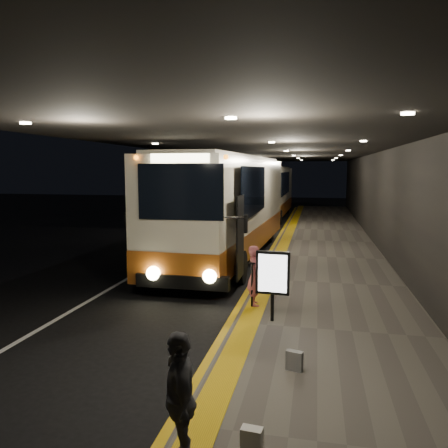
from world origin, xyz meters
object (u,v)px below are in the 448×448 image
(passenger_waiting_grey, at_px, (180,399))
(coach_main, at_px, (228,211))
(passenger_boarding, at_px, (255,276))
(bag_polka, at_px, (294,361))
(stanchion_post, at_px, (252,285))
(info_sign, at_px, (273,274))
(coach_second, at_px, (269,194))
(bag_plain, at_px, (252,441))

(passenger_waiting_grey, bearing_deg, coach_main, 165.16)
(passenger_boarding, height_order, bag_polka, passenger_boarding)
(passenger_boarding, height_order, stanchion_post, passenger_boarding)
(passenger_waiting_grey, distance_m, info_sign, 5.19)
(passenger_boarding, xyz_separation_m, bag_polka, (1.19, -3.50, -0.60))
(coach_main, distance_m, stanchion_post, 7.13)
(coach_second, distance_m, bag_polka, 25.24)
(passenger_boarding, relative_size, bag_plain, 4.71)
(passenger_waiting_grey, distance_m, stanchion_post, 6.09)
(passenger_waiting_grey, bearing_deg, bag_plain, 91.28)
(passenger_boarding, relative_size, passenger_waiting_grey, 0.95)
(info_sign, bearing_deg, passenger_waiting_grey, -91.62)
(passenger_waiting_grey, bearing_deg, coach_second, 160.23)
(coach_second, height_order, passenger_boarding, coach_second)
(coach_second, height_order, info_sign, coach_second)
(passenger_boarding, xyz_separation_m, passenger_waiting_grey, (0.00, -6.24, 0.04))
(passenger_waiting_grey, bearing_deg, info_sign, 149.97)
(coach_second, distance_m, stanchion_post, 21.76)
(bag_plain, bearing_deg, stanchion_post, 98.37)
(coach_main, bearing_deg, coach_second, 92.20)
(coach_second, height_order, bag_polka, coach_second)
(coach_main, height_order, bag_plain, coach_main)
(coach_main, distance_m, info_sign, 8.13)
(info_sign, bearing_deg, coach_second, 100.97)
(passenger_boarding, bearing_deg, stanchion_post, 144.33)
(bag_polka, relative_size, bag_plain, 1.05)
(coach_second, height_order, passenger_waiting_grey, coach_second)
(coach_second, bearing_deg, info_sign, -82.88)
(coach_main, xyz_separation_m, info_sign, (2.59, -7.67, -0.69))
(coach_main, bearing_deg, info_sign, -68.91)
(bag_plain, bearing_deg, passenger_waiting_grey, -154.91)
(passenger_boarding, xyz_separation_m, stanchion_post, (-0.05, -0.16, -0.21))
(coach_main, xyz_separation_m, bag_plain, (2.82, -12.46, -1.62))
(passenger_boarding, bearing_deg, coach_second, -14.46)
(coach_main, height_order, passenger_waiting_grey, coach_main)
(bag_plain, bearing_deg, info_sign, 92.79)
(info_sign, xyz_separation_m, stanchion_post, (-0.61, 0.93, -0.53))
(bag_plain, height_order, info_sign, info_sign)
(passenger_waiting_grey, xyz_separation_m, bag_polka, (1.19, 2.74, -0.64))
(coach_main, relative_size, passenger_boarding, 8.40)
(coach_main, xyz_separation_m, coach_second, (0.07, 14.91, -0.15))
(passenger_waiting_grey, relative_size, bag_polka, 4.72)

